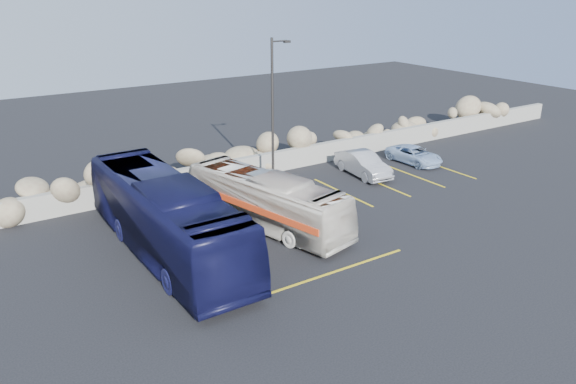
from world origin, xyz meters
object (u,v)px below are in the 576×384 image
car_b (363,164)px  car_d (414,155)px  tour_coach (166,217)px  car_a (271,184)px  lamppost (273,111)px  vintage_bus (266,200)px

car_b → car_d: bearing=6.8°
car_b → car_d: (4.22, 0.08, -0.16)m
tour_coach → car_a: (6.99, 3.21, -0.94)m
lamppost → car_b: size_ratio=1.94×
tour_coach → car_d: 17.89m
lamppost → tour_coach: (-7.78, -4.23, -2.66)m
car_a → car_d: car_a is taller
car_a → car_b: (6.32, 0.12, -0.01)m
vintage_bus → car_b: vintage_bus is taller
vintage_bus → car_d: size_ratio=2.39×
lamppost → vintage_bus: (-2.93, -4.05, -3.05)m
tour_coach → car_a: bearing=24.3°
lamppost → car_d: 10.48m
vintage_bus → car_b: 9.04m
car_b → car_a: bearing=-173.3°
car_d → car_b: bearing=178.2°
car_b → vintage_bus: bearing=-153.9°
tour_coach → car_b: size_ratio=2.84×
car_d → car_a: bearing=178.2°
tour_coach → vintage_bus: bearing=1.7°
car_b → tour_coach: bearing=-160.3°
car_b → car_d: 4.22m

